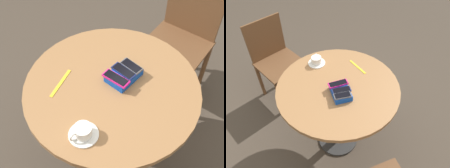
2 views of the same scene
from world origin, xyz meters
The scene contains 10 objects.
ground_plane centered at (0.00, 0.00, 0.00)m, with size 8.00×8.00×0.00m, color #42382D.
round_table centered at (0.00, 0.00, 0.63)m, with size 0.92×0.92×0.74m.
phone_box centered at (-0.08, -0.01, 0.76)m, with size 0.20×0.17×0.04m.
phone_gray centered at (-0.14, -0.03, 0.79)m, with size 0.08×0.13×0.01m.
phone_navy centered at (-0.09, -0.02, 0.79)m, with size 0.08×0.14×0.01m.
phone_magenta centered at (-0.02, 0.00, 0.79)m, with size 0.10×0.15×0.01m.
saucer centered at (0.27, 0.17, 0.74)m, with size 0.14×0.14×0.01m, color silver.
coffee_cup centered at (0.27, 0.17, 0.78)m, with size 0.11×0.08×0.06m.
lanyard_strap centered at (0.21, -0.17, 0.74)m, with size 0.20×0.02×0.00m, color yellow.
chair_near_window centered at (0.68, 0.62, 0.47)m, with size 0.60×0.60×0.88m.
Camera 2 is at (-1.14, 0.05, 1.90)m, focal length 35.00 mm.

